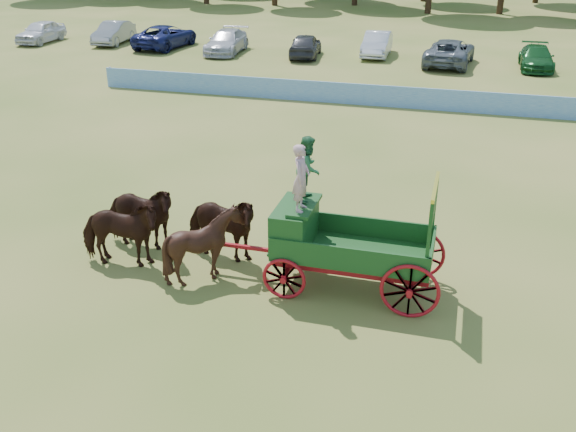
{
  "coord_description": "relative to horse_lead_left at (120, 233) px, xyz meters",
  "views": [
    {
      "loc": [
        5.16,
        -13.22,
        8.45
      ],
      "look_at": [
        0.98,
        1.6,
        1.3
      ],
      "focal_mm": 40.0,
      "sensor_mm": 36.0,
      "label": 1
    }
  ],
  "objects": [
    {
      "name": "ground",
      "position": [
        3.17,
        -0.05,
        -0.97
      ],
      "size": [
        160.0,
        160.0,
        0.0
      ],
      "primitive_type": "plane",
      "color": "olive",
      "rests_on": "ground"
    },
    {
      "name": "horse_lead_left",
      "position": [
        0.0,
        0.0,
        0.0
      ],
      "size": [
        2.41,
        1.37,
        1.93
      ],
      "primitive_type": "imported",
      "rotation": [
        0.0,
        0.0,
        1.72
      ],
      "color": "#33150E",
      "rests_on": "ground"
    },
    {
      "name": "horse_lead_right",
      "position": [
        0.0,
        1.1,
        0.0
      ],
      "size": [
        2.31,
        1.09,
        1.93
      ],
      "primitive_type": "imported",
      "rotation": [
        0.0,
        0.0,
        1.55
      ],
      "color": "#33150E",
      "rests_on": "ground"
    },
    {
      "name": "horse_wheel_left",
      "position": [
        2.4,
        0.0,
        0.0
      ],
      "size": [
        1.78,
        1.59,
        1.93
      ],
      "primitive_type": "imported",
      "rotation": [
        0.0,
        0.0,
        1.56
      ],
      "color": "#33150E",
      "rests_on": "ground"
    },
    {
      "name": "horse_wheel_right",
      "position": [
        2.4,
        1.1,
        0.0
      ],
      "size": [
        2.42,
        1.4,
        1.93
      ],
      "primitive_type": "imported",
      "rotation": [
        0.0,
        0.0,
        1.41
      ],
      "color": "#33150E",
      "rests_on": "ground"
    },
    {
      "name": "farm_dray",
      "position": [
        5.35,
        0.58,
        0.71
      ],
      "size": [
        6.0,
        2.0,
        3.78
      ],
      "color": "#A61016",
      "rests_on": "ground"
    },
    {
      "name": "sponsor_banner",
      "position": [
        2.17,
        17.95,
        -0.44
      ],
      "size": [
        26.0,
        0.08,
        1.05
      ],
      "primitive_type": "cube",
      "color": "blue",
      "rests_on": "ground"
    },
    {
      "name": "parked_cars",
      "position": [
        2.96,
        29.56,
        -0.18
      ],
      "size": [
        53.4,
        7.85,
        1.64
      ],
      "color": "silver",
      "rests_on": "ground"
    }
  ]
}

